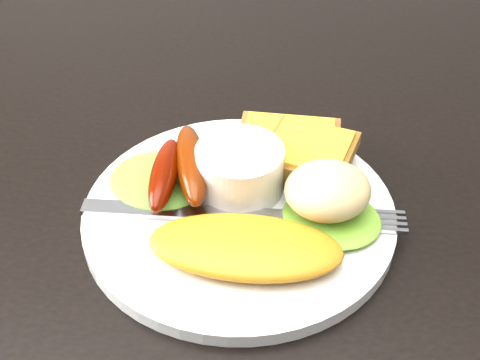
% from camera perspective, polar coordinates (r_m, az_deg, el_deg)
% --- Properties ---
extents(dining_table, '(1.20, 0.80, 0.04)m').
position_cam_1_polar(dining_table, '(0.58, 3.27, -1.22)').
color(dining_table, black).
rests_on(dining_table, ground).
extents(plate, '(0.24, 0.24, 0.01)m').
position_cam_1_polar(plate, '(0.52, -0.07, -2.91)').
color(plate, white).
rests_on(plate, dining_table).
extents(lettuce_left, '(0.10, 0.10, 0.01)m').
position_cam_1_polar(lettuce_left, '(0.54, -6.92, 0.01)').
color(lettuce_left, '#4C9C1F').
rests_on(lettuce_left, plate).
extents(lettuce_right, '(0.09, 0.09, 0.01)m').
position_cam_1_polar(lettuce_right, '(0.51, 7.80, -3.23)').
color(lettuce_right, '#4E8F26').
rests_on(lettuce_right, plate).
extents(omelette, '(0.14, 0.07, 0.02)m').
position_cam_1_polar(omelette, '(0.47, 0.47, -5.71)').
color(omelette, orange).
rests_on(omelette, plate).
extents(sausage_a, '(0.02, 0.09, 0.02)m').
position_cam_1_polar(sausage_a, '(0.52, -6.48, 0.53)').
color(sausage_a, '#5E0F00').
rests_on(sausage_a, lettuce_left).
extents(sausage_b, '(0.04, 0.10, 0.02)m').
position_cam_1_polar(sausage_b, '(0.52, -4.19, 1.38)').
color(sausage_b, '#672004').
rests_on(sausage_b, lettuce_left).
extents(ramekin, '(0.08, 0.08, 0.04)m').
position_cam_1_polar(ramekin, '(0.52, -0.02, 0.82)').
color(ramekin, white).
rests_on(ramekin, plate).
extents(toast_a, '(0.09, 0.09, 0.01)m').
position_cam_1_polar(toast_a, '(0.56, 4.06, 2.51)').
color(toast_a, brown).
rests_on(toast_a, plate).
extents(toast_b, '(0.09, 0.09, 0.01)m').
position_cam_1_polar(toast_b, '(0.54, 5.90, 2.37)').
color(toast_b, olive).
rests_on(toast_b, toast_a).
extents(potato_salad, '(0.08, 0.08, 0.03)m').
position_cam_1_polar(potato_salad, '(0.50, 7.48, -0.88)').
color(potato_salad, '#FAF6BA').
rests_on(potato_salad, lettuce_right).
extents(fork, '(0.18, 0.02, 0.00)m').
position_cam_1_polar(fork, '(0.51, -3.39, -2.86)').
color(fork, '#ADAFB7').
rests_on(fork, plate).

